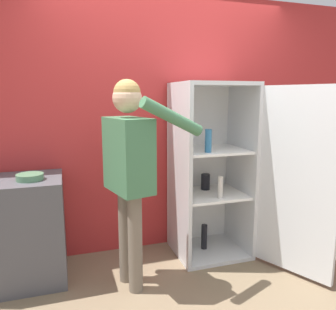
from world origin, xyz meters
TOP-DOWN VIEW (x-y plane):
  - ground_plane at (0.00, 0.00)m, footprint 12.00×12.00m
  - wall_back at (0.00, 0.98)m, footprint 7.00×0.06m
  - refrigerator at (0.45, 0.53)m, footprint 1.03×1.25m
  - person at (-0.54, 0.27)m, footprint 0.75×0.58m
  - counter at (-1.41, 0.63)m, footprint 0.73×0.60m
  - bowl at (-1.29, 0.56)m, footprint 0.21×0.21m

SIDE VIEW (x-z plane):
  - ground_plane at x=0.00m, z-range 0.00..0.00m
  - counter at x=-1.41m, z-range 0.00..0.89m
  - refrigerator at x=0.45m, z-range -0.01..1.68m
  - bowl at x=-1.29m, z-range 0.89..0.94m
  - person at x=-0.54m, z-range 0.22..1.91m
  - wall_back at x=0.00m, z-range 0.00..2.55m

